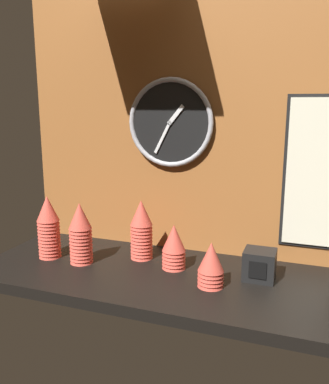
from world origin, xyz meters
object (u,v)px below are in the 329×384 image
cup_stack_left (80,233)px  cup_stack_far_left (49,227)px  cup_stack_center_right (211,265)px  cup_stack_center (174,247)px  cup_stack_center_left (141,229)px  wall_clock (170,123)px  napkin_dispenser (259,265)px

cup_stack_left → cup_stack_far_left: 0.15m
cup_stack_center_right → cup_stack_center: cup_stack_center is taller
cup_stack_center_right → cup_stack_center: size_ratio=0.92×
cup_stack_center → cup_stack_center_left: size_ratio=0.71×
cup_stack_far_left → cup_stack_center: cup_stack_far_left is taller
cup_stack_center → cup_stack_left: bearing=-168.8°
wall_clock → cup_stack_center_left: bearing=-117.5°
cup_stack_far_left → cup_stack_center: bearing=7.0°
cup_stack_center_right → wall_clock: 0.59m
napkin_dispenser → cup_stack_left: bearing=-173.1°
wall_clock → napkin_dispenser: wall_clock is taller
cup_stack_center_left → napkin_dispenser: cup_stack_center_left is taller
napkin_dispenser → cup_stack_far_left: bearing=-174.9°
cup_stack_center_left → cup_stack_far_left: bearing=-161.8°
cup_stack_far_left → wall_clock: (0.42, 0.25, 0.40)m
cup_stack_left → wall_clock: (0.27, 0.26, 0.41)m
cup_stack_left → napkin_dispenser: size_ratio=2.18×
cup_stack_far_left → napkin_dispenser: cup_stack_far_left is taller
cup_stack_center → cup_stack_center_right: bearing=-32.1°
cup_stack_far_left → napkin_dispenser: (0.81, 0.07, -0.07)m
wall_clock → napkin_dispenser: 0.64m
cup_stack_left → cup_stack_center: 0.36m
cup_stack_left → wall_clock: 0.55m
cup_stack_center_right → wall_clock: wall_clock is taller
cup_stack_left → napkin_dispenser: bearing=6.9°
cup_stack_center_right → cup_stack_center: 0.19m
cup_stack_center_right → cup_stack_center: bearing=147.9°
cup_stack_center_right → cup_stack_far_left: size_ratio=0.62×
cup_stack_center_right → cup_stack_far_left: 0.67m
cup_stack_center → wall_clock: bearing=113.3°
cup_stack_center_left → cup_stack_center: bearing=-19.0°
cup_stack_left → cup_stack_center_right: (0.52, -0.03, -0.04)m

